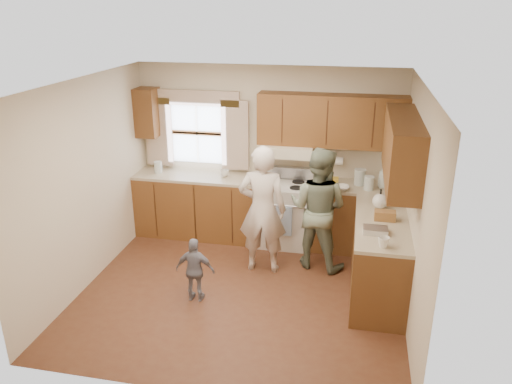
% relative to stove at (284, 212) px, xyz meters
% --- Properties ---
extents(room, '(3.80, 3.80, 3.80)m').
position_rel_stove_xyz_m(room, '(-0.30, -1.44, 0.78)').
color(room, '#502818').
rests_on(room, ground).
extents(kitchen_fixtures, '(3.80, 2.25, 2.15)m').
position_rel_stove_xyz_m(kitchen_fixtures, '(0.32, -0.36, 0.37)').
color(kitchen_fixtures, '#4F2C11').
rests_on(kitchen_fixtures, ground).
extents(stove, '(0.76, 0.67, 1.07)m').
position_rel_stove_xyz_m(stove, '(0.00, 0.00, 0.00)').
color(stove, silver).
rests_on(stove, ground).
extents(woman_left, '(0.63, 0.43, 1.68)m').
position_rel_stove_xyz_m(woman_left, '(-0.16, -0.84, 0.37)').
color(woman_left, beige).
rests_on(woman_left, ground).
extents(woman_right, '(0.93, 0.81, 1.62)m').
position_rel_stove_xyz_m(woman_right, '(0.52, -0.59, 0.34)').
color(woman_right, '#223726').
rests_on(woman_right, ground).
extents(child, '(0.46, 0.19, 0.79)m').
position_rel_stove_xyz_m(child, '(-0.78, -1.72, -0.07)').
color(child, gray).
rests_on(child, ground).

